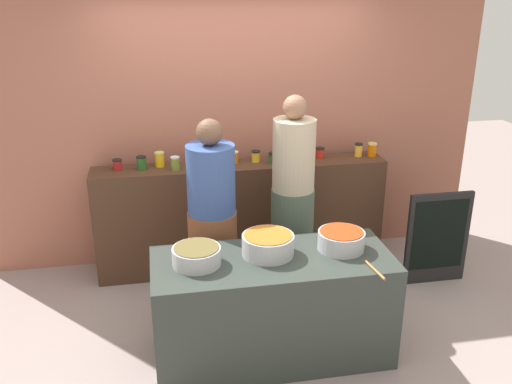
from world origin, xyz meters
The scene contains 25 objects.
ground centered at (0.00, 0.00, 0.00)m, with size 12.00×12.00×0.00m, color gray.
storefront_wall centered at (0.00, 1.45, 1.50)m, with size 4.80×0.12×3.00m, color #A7624E.
display_shelf centered at (0.00, 1.10, 0.52)m, with size 2.70×0.36×1.04m, color #472C1D.
prep_table centered at (0.00, -0.30, 0.40)m, with size 1.70×0.70×0.80m, color #303933.
preserve_jar_0 centered at (-1.10, 1.14, 1.09)m, with size 0.09×0.09×0.10m.
preserve_jar_1 centered at (-0.89, 1.12, 1.10)m, with size 0.09×0.09×0.12m.
preserve_jar_2 centered at (-0.73, 1.17, 1.11)m, with size 0.09×0.09×0.13m.
preserve_jar_3 centered at (-0.60, 1.05, 1.10)m, with size 0.08×0.08×0.12m.
preserve_jar_4 centered at (-0.40, 1.13, 1.10)m, with size 0.08×0.08×0.12m.
preserve_jar_5 centered at (-0.29, 1.10, 1.10)m, with size 0.07×0.07×0.13m.
preserve_jar_6 centered at (-0.16, 1.15, 1.10)m, with size 0.08×0.08×0.13m.
preserve_jar_7 centered at (-0.05, 1.15, 1.09)m, with size 0.08×0.08×0.11m.
preserve_jar_8 centered at (0.15, 1.15, 1.09)m, with size 0.08×0.08×0.10m.
preserve_jar_9 centered at (0.29, 1.07, 1.09)m, with size 0.08×0.08×0.10m.
preserve_jar_10 centered at (0.55, 1.09, 1.10)m, with size 0.09×0.09×0.11m.
preserve_jar_11 centered at (0.76, 1.14, 1.09)m, with size 0.08×0.08×0.10m.
preserve_jar_12 centered at (1.14, 1.13, 1.10)m, with size 0.07×0.07×0.13m.
preserve_jar_13 centered at (1.27, 1.12, 1.10)m, with size 0.09×0.09×0.13m.
cooking_pot_left centered at (-0.53, -0.29, 0.86)m, with size 0.33×0.33×0.13m.
cooking_pot_center centered at (-0.02, -0.23, 0.87)m, with size 0.37×0.37×0.15m.
cooking_pot_right centered at (0.51, -0.25, 0.87)m, with size 0.34×0.34×0.14m.
wooden_spoon centered at (0.63, -0.60, 0.81)m, with size 0.02×0.02×0.26m, color #9E703D.
cook_with_tongs centered at (-0.35, 0.36, 0.74)m, with size 0.39×0.39×1.65m.
cook_in_cap centered at (0.35, 0.55, 0.80)m, with size 0.37×0.37×1.77m.
chalkboard_sign centered at (1.69, 0.47, 0.44)m, with size 0.59×0.05×0.87m.
Camera 1 is at (-0.76, -3.70, 2.64)m, focal length 39.22 mm.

